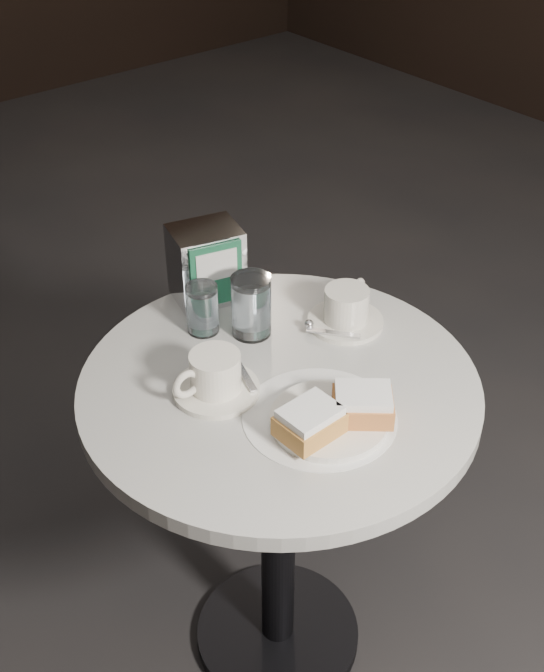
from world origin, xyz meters
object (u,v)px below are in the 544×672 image
Objects in this scene: cafe_table at (279,463)px; coffee_cup_right at (346,309)px; beignet_plate at (333,416)px; coffee_cup_left at (215,377)px; water_glass_right at (251,307)px; napkin_dispenser at (207,264)px; water_glass_left at (202,309)px.

cafe_table is 0.32m from coffee_cup_right.
beignet_plate is 0.30m from coffee_cup_right.
coffee_cup_left reaches higher than coffee_cup_right.
coffee_cup_left is at bearing -148.06° from water_glass_right.
cafe_table is 4.90× the size of napkin_dispenser.
cafe_table is at bearing 86.02° from beignet_plate.
cafe_table is at bearing -109.99° from water_glass_right.
water_glass_right is (0.16, 0.10, 0.02)m from coffee_cup_left.
beignet_plate is (-0.01, -0.15, 0.22)m from cafe_table.
coffee_cup_right is 1.24× the size of napkin_dispenser.
napkin_dispenser is (-0.15, 0.24, 0.04)m from coffee_cup_right.
water_glass_right is at bearing 77.87° from beignet_plate.
beignet_plate is 0.21m from coffee_cup_left.
water_glass_right is (0.05, 0.14, 0.26)m from cafe_table.
water_glass_left is (-0.22, 0.15, 0.01)m from coffee_cup_right.
beignet_plate is 0.30m from water_glass_right.
cafe_table is at bearing -86.38° from water_glass_left.
water_glass_left reaches higher than beignet_plate.
coffee_cup_right is (0.22, 0.20, 0.01)m from beignet_plate.
coffee_cup_right is 1.58× the size of water_glass_right.
napkin_dispenser is at bearing 80.81° from beignet_plate.
cafe_table is 0.26m from coffee_cup_left.
water_glass_right is at bearing 34.89° from coffee_cup_left.
water_glass_left is at bearing 90.47° from beignet_plate.
water_glass_right reaches higher than coffee_cup_left.
water_glass_right is at bearing 70.01° from cafe_table.
coffee_cup_right is at bearing 14.35° from cafe_table.
coffee_cup_left is at bearing 158.91° from coffee_cup_right.
beignet_plate is at bearing -61.20° from coffee_cup_left.
water_glass_left is at bearing 63.50° from coffee_cup_left.
coffee_cup_right is at bearing -43.45° from napkin_dispenser.
beignet_plate is 1.57× the size of napkin_dispenser.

